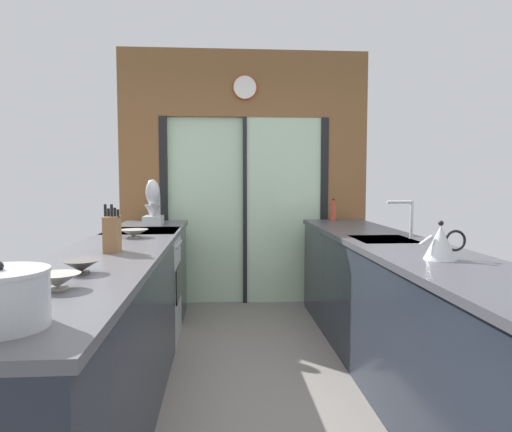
{
  "coord_description": "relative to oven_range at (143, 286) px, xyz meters",
  "views": [
    {
      "loc": [
        -0.26,
        -2.72,
        1.34
      ],
      "look_at": [
        -0.01,
        0.65,
        1.08
      ],
      "focal_mm": 33.39,
      "sensor_mm": 36.0,
      "label": 1
    }
  ],
  "objects": [
    {
      "name": "right_counter_run",
      "position": [
        1.82,
        -0.95,
        0.01
      ],
      "size": [
        0.62,
        3.8,
        0.92
      ],
      "color": "#1E232D",
      "rests_on": "ground_plane"
    },
    {
      "name": "ground_plane",
      "position": [
        0.91,
        -0.65,
        -0.47
      ],
      "size": [
        5.04,
        7.6,
        0.02
      ],
      "primitive_type": "cube",
      "color": "slate"
    },
    {
      "name": "soap_bottle_far",
      "position": [
        1.8,
        0.81,
        0.56
      ],
      "size": [
        0.06,
        0.06,
        0.22
      ],
      "color": "#B23D2D",
      "rests_on": "right_counter_run"
    },
    {
      "name": "mixing_bowl_near",
      "position": [
        0.02,
        -2.11,
        0.5
      ],
      "size": [
        0.18,
        0.18,
        0.06
      ],
      "color": "gray",
      "rests_on": "left_counter_run"
    },
    {
      "name": "kettle",
      "position": [
        1.8,
        -1.57,
        0.56
      ],
      "size": [
        0.26,
        0.17,
        0.21
      ],
      "color": "#B7BABC",
      "rests_on": "right_counter_run"
    },
    {
      "name": "oven_range",
      "position": [
        0.0,
        0.0,
        0.0
      ],
      "size": [
        0.6,
        0.6,
        0.92
      ],
      "color": "#B7BABC",
      "rests_on": "ground_plane"
    },
    {
      "name": "back_wall_unit",
      "position": [
        0.91,
        1.15,
        1.07
      ],
      "size": [
        2.64,
        0.12,
        2.7
      ],
      "color": "brown",
      "rests_on": "ground_plane"
    },
    {
      "name": "left_counter_run",
      "position": [
        -0.0,
        -1.12,
        0.01
      ],
      "size": [
        0.62,
        3.8,
        0.92
      ],
      "color": "#1E232D",
      "rests_on": "ground_plane"
    },
    {
      "name": "stand_mixer",
      "position": [
        0.02,
        0.52,
        0.63
      ],
      "size": [
        0.17,
        0.27,
        0.42
      ],
      "color": "#B7BABC",
      "rests_on": "left_counter_run"
    },
    {
      "name": "mixing_bowl_mid",
      "position": [
        0.02,
        -1.8,
        0.5
      ],
      "size": [
        0.17,
        0.17,
        0.06
      ],
      "color": "#514C47",
      "rests_on": "left_counter_run"
    },
    {
      "name": "sink_faucet",
      "position": [
        1.97,
        -0.7,
        0.65
      ],
      "size": [
        0.19,
        0.02,
        0.27
      ],
      "color": "#B7BABC",
      "rests_on": "right_counter_run"
    },
    {
      "name": "knife_block",
      "position": [
        0.02,
        -1.17,
        0.57
      ],
      "size": [
        0.09,
        0.14,
        0.28
      ],
      "color": "brown",
      "rests_on": "left_counter_run"
    },
    {
      "name": "mixing_bowl_far",
      "position": [
        0.02,
        -0.49,
        0.5
      ],
      "size": [
        0.21,
        0.21,
        0.06
      ],
      "color": "gray",
      "rests_on": "left_counter_run"
    }
  ]
}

